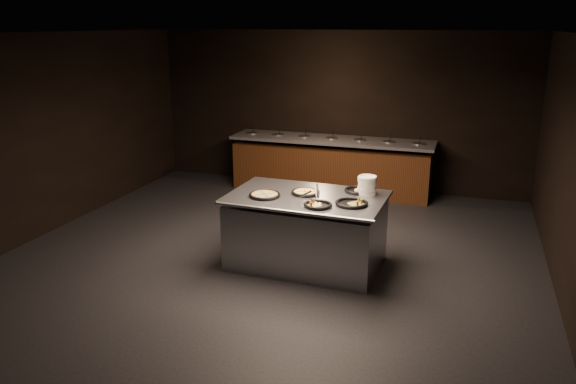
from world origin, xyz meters
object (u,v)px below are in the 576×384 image
Objects in this scene: plate_stack at (367,186)px; pan_cheese_whole at (306,192)px; pan_veggie_whole at (265,195)px; serving_counter at (306,232)px.

plate_stack reaches higher than pan_cheese_whole.
pan_cheese_whole is (0.45, 0.27, -0.00)m from pan_veggie_whole.
pan_veggie_whole is 0.53m from pan_cheese_whole.
pan_veggie_whole is 1.08× the size of pan_cheese_whole.
pan_veggie_whole reaches higher than serving_counter.
pan_cheese_whole is at bearing -163.72° from plate_stack.
pan_cheese_whole reaches higher than serving_counter.
serving_counter is 0.73m from pan_veggie_whole.
pan_veggie_whole and pan_cheese_whole have the same top height.
plate_stack is (0.71, 0.29, 0.60)m from serving_counter.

